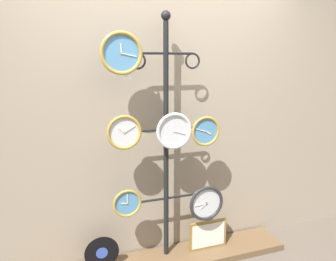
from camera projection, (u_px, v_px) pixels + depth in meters
name	position (u px, v px, depth m)	size (l,w,h in m)	color
shop_wall	(160.00, 104.00, 2.82)	(4.40, 0.04, 2.80)	gray
low_shelf	(168.00, 260.00, 2.91)	(2.20, 0.36, 0.06)	brown
display_stand	(166.00, 174.00, 2.80)	(0.76, 0.37, 2.15)	black
clock_top_left	(121.00, 53.00, 2.38)	(0.32, 0.04, 0.32)	#4C84B2
clock_middle_left	(124.00, 132.00, 2.50)	(0.27, 0.04, 0.27)	silver
clock_middle_center	(174.00, 131.00, 2.63)	(0.30, 0.04, 0.30)	silver
clock_middle_right	(205.00, 131.00, 2.72)	(0.25, 0.04, 0.25)	#4C84B2
clock_bottom_left	(127.00, 203.00, 2.65)	(0.24, 0.04, 0.24)	#4C84B2
clock_bottom_right	(206.00, 203.00, 2.85)	(0.32, 0.04, 0.32)	silver
vinyl_record	(102.00, 253.00, 2.72)	(0.29, 0.01, 0.29)	black
picture_frame	(208.00, 235.00, 3.01)	(0.37, 0.02, 0.27)	olive
price_tag_upper	(128.00, 77.00, 2.43)	(0.04, 0.00, 0.03)	white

